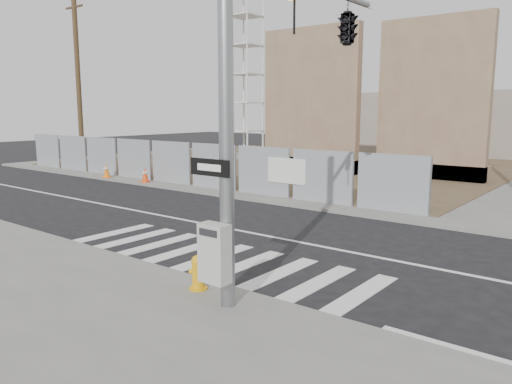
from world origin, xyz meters
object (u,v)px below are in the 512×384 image
Objects in this scene: crane_tower at (245,32)px; traffic_cone_d at (301,191)px; fire_hydrant at (198,272)px; traffic_cone_a at (106,170)px; signal_pole at (313,53)px; traffic_cone_c at (227,180)px; traffic_cone_b at (145,175)px.

traffic_cone_d is at bearing -43.24° from crane_tower.
traffic_cone_a is at bearing 129.20° from fire_hydrant.
traffic_cone_c is (-8.98, 7.38, -4.27)m from signal_pole.
traffic_cone_a is at bearing -85.01° from crane_tower.
signal_pole is at bearing -39.42° from traffic_cone_c.
fire_hydrant is at bearing -51.07° from traffic_cone_c.
crane_tower is at bearing 107.70° from traffic_cone_b.
fire_hydrant is 0.90× the size of traffic_cone_a.
traffic_cone_d is (-4.00, 9.79, -0.02)m from fire_hydrant.
traffic_cone_b is 0.93× the size of traffic_cone_c.
crane_tower is 26.20× the size of fire_hydrant.
fire_hydrant is (-0.99, -2.50, -4.32)m from signal_pole.
crane_tower is (-17.49, 19.05, 4.24)m from signal_pole.
traffic_cone_b is at bearing -72.30° from crane_tower.
fire_hydrant reaches higher than traffic_cone_d.
signal_pole reaches higher than traffic_cone_a.
crane_tower is at bearing 94.99° from traffic_cone_a.
crane_tower is 24.33× the size of traffic_cone_b.
traffic_cone_d is at bearing -1.34° from traffic_cone_c.
crane_tower is 22.68× the size of traffic_cone_c.
traffic_cone_d is (-4.99, 7.29, -4.34)m from signal_pole.
crane_tower reaches higher than traffic_cone_d.
fire_hydrant is 1.05× the size of traffic_cone_d.
crane_tower reaches higher than traffic_cone_a.
traffic_cone_d is (8.48, 0.86, -0.04)m from traffic_cone_b.
traffic_cone_b is (4.03, -12.62, -8.54)m from crane_tower.
fire_hydrant is at bearing -52.56° from crane_tower.
signal_pole is 9.05× the size of traffic_cone_a.
signal_pole is at bearing -20.93° from traffic_cone_a.
traffic_cone_a is (-16.38, 6.27, -4.28)m from signal_pole.
crane_tower reaches higher than fire_hydrant.
traffic_cone_a is 1.04× the size of traffic_cone_b.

